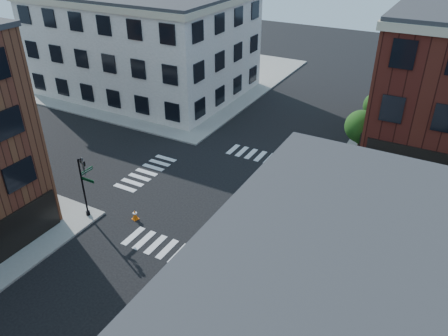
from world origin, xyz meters
name	(u,v)px	position (x,y,z in m)	size (l,w,h in m)	color
ground	(221,195)	(0.00, 0.00, 0.00)	(120.00, 120.00, 0.00)	black
sidewalk_nw	(160,75)	(-21.00, 21.00, 0.07)	(30.00, 30.00, 0.15)	gray
building_nw	(144,43)	(-19.00, 16.00, 5.50)	(22.00, 16.00, 11.00)	beige
tree_near	(362,128)	(7.56, 9.98, 3.16)	(2.69, 2.69, 4.49)	black
tree_far	(377,107)	(7.56, 15.98, 2.87)	(2.43, 2.43, 4.07)	black
signal_pole	(84,181)	(-6.72, -6.68, 2.86)	(1.29, 1.24, 4.60)	black
box_truck	(336,250)	(9.78, -4.42, 2.01)	(8.71, 3.48, 3.86)	white
traffic_cone	(135,215)	(-3.75, -5.47, 0.36)	(0.51, 0.51, 0.75)	#E5610A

